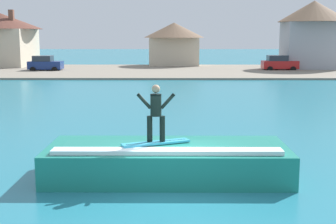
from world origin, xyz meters
TOP-DOWN VIEW (x-y plane):
  - ground_plane at (0.00, 0.00)m, footprint 260.00×260.00m
  - wave_crest at (-0.16, 1.27)m, footprint 7.13×2.86m
  - surfboard at (-0.49, 1.02)m, footprint 2.02×1.15m
  - surfer at (-0.49, 1.06)m, footprint 1.13×0.32m
  - shoreline_bank at (0.00, 42.11)m, footprint 120.00×20.30m
  - car_near_shore at (-14.62, 41.91)m, footprint 3.81×2.26m
  - car_far_shore at (12.69, 42.92)m, footprint 4.11×2.27m
  - house_with_chimney at (-22.29, 49.71)m, footprint 10.74×10.74m
  - house_gabled_white at (17.20, 45.22)m, footprint 8.62×8.62m
  - house_small_cottage at (0.37, 51.04)m, footprint 8.07×8.07m

SIDE VIEW (x-z plane):
  - ground_plane at x=0.00m, z-range 0.00..0.00m
  - shoreline_bank at x=0.00m, z-range 0.00..0.19m
  - wave_crest at x=-0.16m, z-range -0.03..1.05m
  - car_near_shore at x=-14.62m, z-range 0.02..1.88m
  - car_far_shore at x=12.69m, z-range 0.02..1.88m
  - surfboard at x=-0.49m, z-range 1.09..1.15m
  - surfer at x=-0.49m, z-range 1.24..2.91m
  - house_small_cottage at x=0.37m, z-range 0.49..6.34m
  - house_with_chimney at x=-22.29m, z-range 0.28..7.68m
  - house_gabled_white at x=17.20m, z-range 0.71..9.00m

